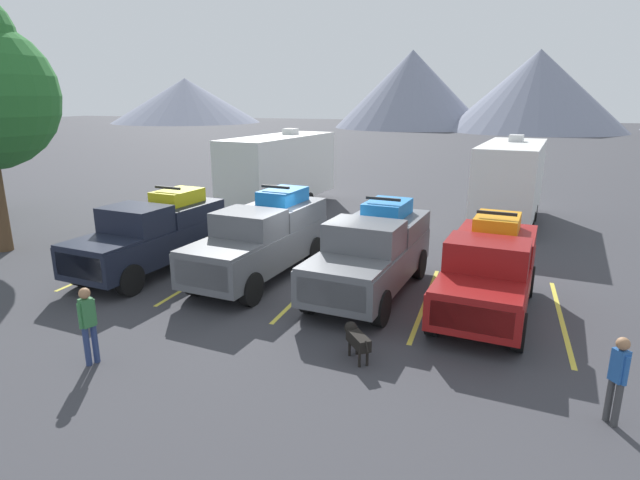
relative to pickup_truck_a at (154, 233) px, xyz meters
name	(u,v)px	position (x,y,z in m)	size (l,w,h in m)	color
ground_plane	(313,284)	(5.32, 0.40, -1.22)	(240.00, 240.00, 0.00)	#38383D
pickup_truck_a	(154,233)	(0.00, 0.00, 0.00)	(2.59, 5.72, 2.63)	black
pickup_truck_b	(263,237)	(3.61, 0.60, 0.04)	(2.57, 6.00, 2.76)	#595B60
pickup_truck_c	(373,251)	(7.16, 0.39, 0.00)	(2.66, 5.80, 2.63)	#595B60
pickup_truck_d	(489,269)	(10.35, -0.01, -0.06)	(2.60, 5.43, 2.53)	maroon
lot_stripe_a	(120,264)	(-1.56, 0.08, -1.22)	(0.12, 5.50, 0.01)	gold
lot_stripe_b	(208,275)	(1.88, 0.08, -1.22)	(0.12, 5.50, 0.01)	gold
lot_stripe_c	(309,287)	(5.32, 0.08, -1.22)	(0.12, 5.50, 0.01)	gold
lot_stripe_d	(425,301)	(8.77, 0.08, -1.22)	(0.12, 5.50, 0.01)	gold
lot_stripe_e	(561,318)	(12.21, 0.08, -1.22)	(0.12, 5.50, 0.01)	gold
camper_trailer_a	(280,168)	(0.02, 10.25, 0.85)	(3.33, 9.12, 3.94)	white
camper_trailer_b	(510,178)	(10.92, 10.74, 0.80)	(3.19, 8.11, 3.85)	white
person_a	(88,321)	(2.56, -5.70, -0.24)	(0.27, 0.36, 1.71)	navy
person_b	(618,375)	(12.55, -4.43, -0.29)	(0.30, 0.30, 1.62)	#3F3F42
dog	(356,337)	(7.77, -3.64, -0.73)	(0.74, 0.85, 0.73)	black
mountain_ridge	(412,95)	(-6.08, 87.34, 4.69)	(134.64, 39.98, 14.03)	gray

